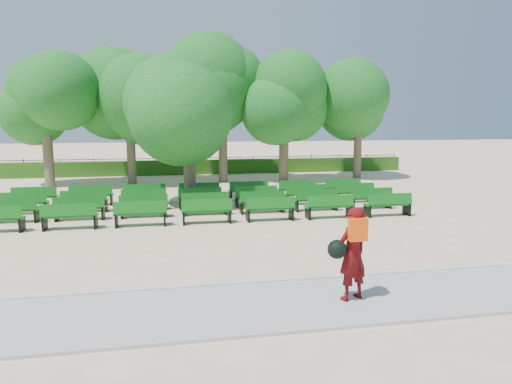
# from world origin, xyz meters

# --- Properties ---
(ground) EXTENTS (120.00, 120.00, 0.00)m
(ground) POSITION_xyz_m (0.00, 0.00, 0.00)
(ground) COLOR beige
(paving) EXTENTS (30.00, 2.20, 0.06)m
(paving) POSITION_xyz_m (0.00, -7.40, 0.03)
(paving) COLOR #AEAEA9
(paving) RESTS_ON ground
(curb) EXTENTS (30.00, 0.12, 0.10)m
(curb) POSITION_xyz_m (0.00, -6.25, 0.05)
(curb) COLOR silver
(curb) RESTS_ON ground
(hedge) EXTENTS (26.00, 0.70, 0.90)m
(hedge) POSITION_xyz_m (0.00, 14.00, 0.45)
(hedge) COLOR #2B5A17
(hedge) RESTS_ON ground
(fence) EXTENTS (26.00, 0.10, 1.02)m
(fence) POSITION_xyz_m (0.00, 14.40, 0.00)
(fence) COLOR black
(fence) RESTS_ON ground
(tree_line) EXTENTS (21.80, 6.80, 7.04)m
(tree_line) POSITION_xyz_m (0.00, 10.00, 0.00)
(tree_line) COLOR #1E7023
(tree_line) RESTS_ON ground
(bench_array) EXTENTS (1.65, 0.52, 1.04)m
(bench_array) POSITION_xyz_m (-1.34, 1.74, 0.09)
(bench_array) COLOR #116516
(bench_array) RESTS_ON ground
(tree_among) EXTENTS (4.03, 4.03, 5.84)m
(tree_among) POSITION_xyz_m (-1.71, 2.93, 4.00)
(tree_among) COLOR brown
(tree_among) RESTS_ON ground
(person) EXTENTS (0.87, 0.62, 1.73)m
(person) POSITION_xyz_m (0.68, -7.45, 0.96)
(person) COLOR #4C0A0C
(person) RESTS_ON ground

